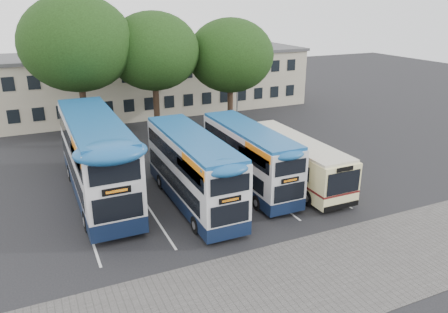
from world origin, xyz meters
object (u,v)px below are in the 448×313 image
lamp_post (238,68)px  tree_mid (154,51)px  bus_dd_right (249,155)px  tree_left (77,44)px  tree_right (230,56)px  bus_dd_mid (192,167)px  bus_single (293,158)px  bus_dd_left (96,155)px

lamp_post → tree_mid: size_ratio=0.87×
tree_mid → bus_dd_right: 13.80m
tree_left → tree_right: bearing=0.1°
bus_dd_right → tree_left: bearing=122.5°
tree_mid → bus_dd_right: bearing=-80.3°
lamp_post → tree_left: 15.28m
bus_dd_mid → bus_single: bus_dd_mid is taller
bus_dd_left → tree_right: bearing=37.4°
tree_mid → bus_dd_left: size_ratio=0.88×
tree_left → bus_dd_mid: 15.15m
lamp_post → bus_dd_left: size_ratio=0.77×
bus_dd_left → bus_dd_mid: bearing=-33.2°
lamp_post → bus_single: lamp_post is taller
tree_right → bus_dd_left: tree_right is taller
bus_dd_left → bus_dd_right: 9.10m
tree_left → tree_mid: tree_left is taller
bus_dd_right → lamp_post: bearing=66.2°
tree_mid → bus_dd_right: tree_mid is taller
bus_dd_left → bus_single: size_ratio=1.21×
tree_left → bus_dd_left: bearing=-94.3°
tree_mid → bus_dd_left: tree_mid is taller
lamp_post → tree_mid: tree_mid is taller
bus_dd_mid → lamp_post: bearing=56.3°
bus_dd_left → bus_dd_mid: bus_dd_left is taller
tree_left → tree_right: size_ratio=1.19×
bus_dd_mid → tree_right: bearing=57.0°
tree_mid → bus_dd_mid: 14.47m
tree_right → bus_single: bearing=-97.5°
bus_dd_left → tree_left: bearing=85.7°
tree_right → bus_dd_right: (-4.70, -12.61, -4.45)m
bus_dd_left → bus_dd_right: size_ratio=1.26×
lamp_post → tree_left: tree_left is taller
lamp_post → bus_dd_right: (-6.72, -15.26, -2.94)m
tree_right → bus_single: tree_right is taller
bus_dd_mid → tree_left: bearing=106.6°
bus_dd_right → bus_single: 3.06m
bus_dd_mid → tree_mid: bearing=82.2°
tree_mid → bus_dd_left: 13.10m
lamp_post → bus_dd_mid: bearing=-123.7°
tree_right → bus_dd_mid: 16.59m
lamp_post → tree_right: bearing=-127.3°
bus_dd_left → bus_single: 12.13m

